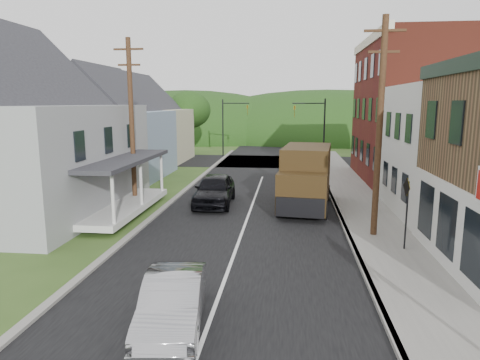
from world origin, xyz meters
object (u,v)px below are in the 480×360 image
(silver_sedan, at_px, (173,303))
(dark_sedan, at_px, (215,190))
(delivery_van, at_px, (306,178))
(warning_sign, at_px, (407,203))

(silver_sedan, bearing_deg, dark_sedan, 87.69)
(dark_sedan, distance_m, delivery_van, 5.07)
(silver_sedan, xyz_separation_m, warning_sign, (7.23, 6.46, 1.24))
(silver_sedan, height_order, warning_sign, warning_sign)
(warning_sign, bearing_deg, silver_sedan, -140.94)
(silver_sedan, relative_size, dark_sedan, 0.83)
(delivery_van, relative_size, warning_sign, 2.23)
(silver_sedan, xyz_separation_m, dark_sedan, (-1.25, 13.31, 0.17))
(dark_sedan, xyz_separation_m, warning_sign, (8.49, -6.85, 1.07))
(dark_sedan, height_order, warning_sign, warning_sign)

